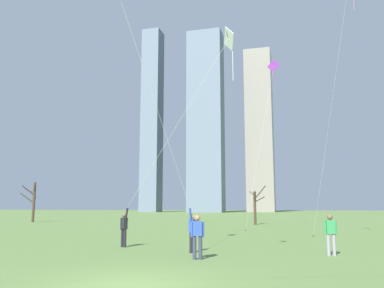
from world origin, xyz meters
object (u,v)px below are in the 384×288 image
at_px(bystander_strolling_midfield, 197,234).
at_px(distant_kite_drifting_right_purple, 272,77).
at_px(kite_flyer_midfield_center_white, 134,210).
at_px(bare_tree_far_right_edge, 33,201).
at_px(bare_tree_leftmost, 255,205).
at_px(bystander_far_off_by_trees, 331,232).
at_px(kite_flyer_foreground_left_green, 170,163).

xyz_separation_m(bystander_strolling_midfield, distant_kite_drifting_right_purple, (1.86, 19.03, 12.06)).
xyz_separation_m(kite_flyer_midfield_center_white, bare_tree_far_right_edge, (-24.87, 26.06, 0.89)).
bearing_deg(bystander_strolling_midfield, distant_kite_drifting_right_purple, 84.40).
relative_size(kite_flyer_midfield_center_white, bystander_strolling_midfield, 5.36).
relative_size(bystander_strolling_midfield, bare_tree_far_right_edge, 0.33).
bearing_deg(bare_tree_leftmost, bare_tree_far_right_edge, 179.81).
bearing_deg(kite_flyer_midfield_center_white, bystander_far_off_by_trees, -3.66).
bearing_deg(bare_tree_far_right_edge, bystander_strolling_midfield, -45.36).
relative_size(bare_tree_far_right_edge, bare_tree_leftmost, 1.20).
distance_m(distant_kite_drifting_right_purple, bare_tree_far_right_edge, 33.82).
distance_m(kite_flyer_foreground_left_green, bystander_strolling_midfield, 3.07).
distance_m(kite_flyer_foreground_left_green, bare_tree_leftmost, 28.55).
relative_size(kite_flyer_midfield_center_white, bare_tree_leftmost, 2.10).
bearing_deg(bystander_strolling_midfield, bare_tree_leftmost, 91.68).
height_order(kite_flyer_foreground_left_green, kite_flyer_midfield_center_white, kite_flyer_foreground_left_green).
bearing_deg(kite_flyer_midfield_center_white, kite_flyer_foreground_left_green, -44.11).
xyz_separation_m(kite_flyer_foreground_left_green, bystander_far_off_by_trees, (6.13, 1.97, -2.76)).
xyz_separation_m(bystander_far_off_by_trees, distant_kite_drifting_right_purple, (-3.01, 16.56, 12.06)).
distance_m(kite_flyer_midfield_center_white, bystander_strolling_midfield, 4.99).
xyz_separation_m(kite_flyer_foreground_left_green, distant_kite_drifting_right_purple, (3.12, 18.53, 9.31)).
bearing_deg(bare_tree_leftmost, kite_flyer_midfield_center_white, -96.62).
bearing_deg(bystander_strolling_midfield, kite_flyer_midfield_center_white, 141.91).
distance_m(bystander_strolling_midfield, bare_tree_far_right_edge, 40.93).
bearing_deg(distant_kite_drifting_right_purple, bystander_strolling_midfield, -95.60).
relative_size(kite_flyer_foreground_left_green, distant_kite_drifting_right_purple, 1.36).
height_order(bystander_strolling_midfield, bystander_far_off_by_trees, same).
xyz_separation_m(distant_kite_drifting_right_purple, bare_tree_far_right_edge, (-30.60, 10.07, -10.29)).
bearing_deg(bystander_far_off_by_trees, bare_tree_leftmost, 102.17).
xyz_separation_m(kite_flyer_midfield_center_white, bystander_strolling_midfield, (3.87, -3.03, -0.87)).
bearing_deg(kite_flyer_foreground_left_green, bystander_far_off_by_trees, 17.84).
bearing_deg(bystander_far_off_by_trees, kite_flyer_midfield_center_white, 176.34).
height_order(distant_kite_drifting_right_purple, bare_tree_far_right_edge, distant_kite_drifting_right_purple).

